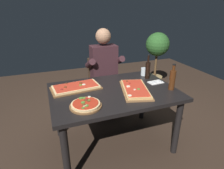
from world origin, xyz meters
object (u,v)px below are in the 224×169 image
object	(u,v)px
wine_bottle_dark	(172,79)
potted_plant_corner	(157,55)
oil_bottle_amber	(148,70)
pizza_round_far	(86,105)
diner_chair	(103,82)
seated_diner	(105,69)
dining_table	(114,98)
pizza_rectangular_left	(135,89)
pizza_rectangular_front	(76,87)
tumbler_near_camera	(144,72)

from	to	relation	value
wine_bottle_dark	potted_plant_corner	distance (m)	1.57
oil_bottle_amber	pizza_round_far	bearing A→B (deg)	-153.80
diner_chair	seated_diner	xyz separation A→B (m)	(0.00, -0.12, 0.26)
dining_table	seated_diner	size ratio (longest dim) A/B	1.05
pizza_rectangular_left	pizza_round_far	size ratio (longest dim) A/B	1.96
wine_bottle_dark	potted_plant_corner	bearing A→B (deg)	63.19
potted_plant_corner	oil_bottle_amber	bearing A→B (deg)	-128.30
pizza_rectangular_front	seated_diner	distance (m)	0.76
dining_table	wine_bottle_dark	xyz separation A→B (m)	(0.63, -0.20, 0.22)
pizza_round_far	seated_diner	distance (m)	1.12
pizza_round_far	potted_plant_corner	distance (m)	2.24
potted_plant_corner	seated_diner	bearing A→B (deg)	-159.05
oil_bottle_amber	wine_bottle_dark	bearing A→B (deg)	-78.86
pizza_rectangular_front	seated_diner	bearing A→B (deg)	46.09
pizza_rectangular_left	wine_bottle_dark	xyz separation A→B (m)	(0.40, -0.10, 0.10)
potted_plant_corner	pizza_rectangular_front	bearing A→B (deg)	-149.70
pizza_rectangular_front	pizza_rectangular_left	world-z (taller)	same
pizza_round_far	dining_table	bearing A→B (deg)	34.03
pizza_rectangular_front	pizza_rectangular_left	size ratio (longest dim) A/B	0.96
dining_table	diner_chair	xyz separation A→B (m)	(0.14, 0.86, -0.16)
wine_bottle_dark	diner_chair	distance (m)	1.22
dining_table	wine_bottle_dark	bearing A→B (deg)	-17.91
pizza_rectangular_front	pizza_round_far	world-z (taller)	same
pizza_rectangular_left	tumbler_near_camera	xyz separation A→B (m)	(0.34, 0.42, 0.03)
pizza_rectangular_front	seated_diner	xyz separation A→B (m)	(0.53, 0.55, -0.02)
oil_bottle_amber	seated_diner	bearing A→B (deg)	127.27
pizza_rectangular_front	tumbler_near_camera	xyz separation A→B (m)	(0.95, 0.13, 0.03)
dining_table	diner_chair	distance (m)	0.88
pizza_rectangular_front	tumbler_near_camera	world-z (taller)	tumbler_near_camera
wine_bottle_dark	diner_chair	world-z (taller)	wine_bottle_dark
pizza_rectangular_left	oil_bottle_amber	size ratio (longest dim) A/B	1.89
wine_bottle_dark	oil_bottle_amber	xyz separation A→B (m)	(-0.08, 0.40, -0.00)
dining_table	wine_bottle_dark	size ratio (longest dim) A/B	4.69
pizza_round_far	pizza_rectangular_front	bearing A→B (deg)	91.48
dining_table	pizza_round_far	distance (m)	0.47
pizza_rectangular_front	wine_bottle_dark	xyz separation A→B (m)	(1.01, -0.39, 0.10)
oil_bottle_amber	diner_chair	world-z (taller)	oil_bottle_amber
dining_table	seated_diner	xyz separation A→B (m)	(0.14, 0.74, 0.10)
seated_diner	dining_table	bearing A→B (deg)	-100.66
pizza_rectangular_front	pizza_round_far	size ratio (longest dim) A/B	1.89
diner_chair	potted_plant_corner	world-z (taller)	potted_plant_corner
seated_diner	potted_plant_corner	distance (m)	1.28
diner_chair	seated_diner	distance (m)	0.28
wine_bottle_dark	potted_plant_corner	xyz separation A→B (m)	(0.70, 1.39, -0.12)
tumbler_near_camera	seated_diner	bearing A→B (deg)	135.38
wine_bottle_dark	tumbler_near_camera	size ratio (longest dim) A/B	2.91
tumbler_near_camera	potted_plant_corner	size ratio (longest dim) A/B	0.09
pizza_rectangular_front	oil_bottle_amber	size ratio (longest dim) A/B	1.82
pizza_round_far	tumbler_near_camera	distance (m)	1.10
pizza_rectangular_front	wine_bottle_dark	world-z (taller)	wine_bottle_dark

